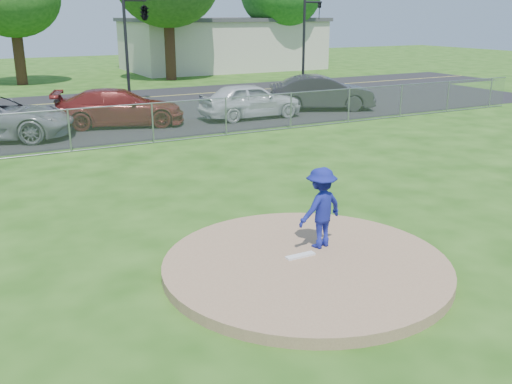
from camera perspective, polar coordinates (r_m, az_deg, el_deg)
ground at (r=19.60m, az=-11.11°, el=3.39°), size 120.00×120.00×0.00m
pitchers_mound at (r=10.89m, az=5.01°, el=-7.32°), size 5.40×5.40×0.20m
pitching_rubber at (r=10.99m, az=4.46°, el=-6.37°), size 0.60×0.15×0.04m
chain_link_fence at (r=21.33m, az=-12.86°, el=6.47°), size 40.00×0.06×1.50m
parking_lot at (r=25.76m, az=-15.49°, el=6.42°), size 50.00×8.00×0.01m
street at (r=33.03m, az=-18.51°, el=8.46°), size 60.00×7.00×0.01m
commercial_building at (r=51.04m, az=-3.33°, el=14.60°), size 16.40×9.40×4.30m
traffic_signal_center at (r=31.68m, az=-11.29°, el=17.04°), size 1.42×2.48×5.60m
traffic_signal_right at (r=36.12m, az=5.15°, el=15.32°), size 1.28×0.20×5.60m
pitcher at (r=11.23m, az=6.50°, el=-1.57°), size 1.15×0.80×1.62m
parked_car_darkred at (r=25.35m, az=-13.47°, el=8.23°), size 5.84×3.66×1.58m
parked_car_pearl at (r=26.57m, az=-0.58°, el=9.14°), size 4.76×1.97×1.61m
parked_car_charcoal at (r=29.14m, az=6.58°, el=9.84°), size 5.43×3.73×1.69m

